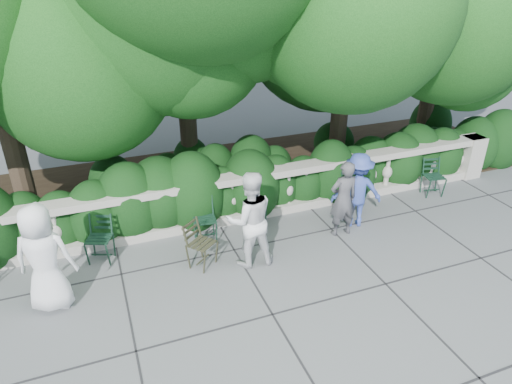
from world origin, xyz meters
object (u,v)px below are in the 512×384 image
object	(u,v)px
person_businessman	(44,258)
person_woman_grey	(343,199)
chair_c	(207,244)
chair_weathered	(210,268)
chair_a	(100,265)
person_older_blue	(357,190)
chair_e	(358,209)
chair_d	(256,229)
person_casual_man	(250,220)
chair_f	(434,198)

from	to	relation	value
person_businessman	person_woman_grey	xyz separation A→B (m)	(5.10, 0.22, -0.11)
chair_c	chair_weathered	distance (m)	0.73
chair_weathered	chair_a	bearing A→B (deg)	117.59
person_woman_grey	person_older_blue	distance (m)	0.48
chair_e	person_businessman	size ratio (longest dim) A/B	0.49
chair_d	person_casual_man	size ratio (longest dim) A/B	0.49
chair_weathered	chair_e	bearing A→B (deg)	-25.64
chair_f	chair_d	bearing A→B (deg)	-170.62
chair_c	person_woman_grey	size ratio (longest dim) A/B	0.56
person_businessman	person_casual_man	world-z (taller)	person_businessman
chair_f	person_older_blue	xyz separation A→B (m)	(-2.25, -0.32, 0.75)
person_woman_grey	chair_c	bearing A→B (deg)	-10.94
person_woman_grey	chair_e	bearing A→B (deg)	-139.11
chair_f	chair_weathered	xyz separation A→B (m)	(-5.33, -0.70, 0.00)
chair_a	person_casual_man	size ratio (longest dim) A/B	0.49
chair_c	chair_f	xyz separation A→B (m)	(5.18, -0.01, 0.00)
chair_weathered	person_older_blue	bearing A→B (deg)	-32.21
chair_weathered	person_older_blue	xyz separation A→B (m)	(3.07, 0.38, 0.75)
chair_f	person_older_blue	world-z (taller)	person_older_blue
person_older_blue	chair_weathered	bearing A→B (deg)	27.14
chair_d	person_casual_man	world-z (taller)	person_casual_man
chair_c	chair_e	xyz separation A→B (m)	(3.32, 0.13, 0.00)
chair_weathered	person_woman_grey	size ratio (longest dim) A/B	0.56
chair_e	person_casual_man	size ratio (longest dim) A/B	0.49
chair_e	chair_f	xyz separation A→B (m)	(1.86, -0.14, 0.00)
chair_d	person_woman_grey	bearing A→B (deg)	-15.76
chair_e	person_woman_grey	size ratio (longest dim) A/B	0.56
chair_c	person_casual_man	bearing A→B (deg)	-49.61
chair_c	chair_e	size ratio (longest dim) A/B	1.00
chair_c	person_casual_man	size ratio (longest dim) A/B	0.49
chair_weathered	chair_f	bearing A→B (deg)	-31.77
chair_e	chair_c	bearing A→B (deg)	160.02
chair_a	chair_weathered	bearing A→B (deg)	-1.09
chair_a	chair_c	xyz separation A→B (m)	(1.90, -0.04, 0.00)
chair_c	chair_d	world-z (taller)	same
chair_f	person_casual_man	bearing A→B (deg)	-158.55
chair_d	chair_weathered	world-z (taller)	same
chair_a	person_woman_grey	size ratio (longest dim) A/B	0.56
person_casual_man	chair_a	bearing A→B (deg)	-13.99
chair_c	person_casual_man	world-z (taller)	person_casual_man
chair_a	person_casual_man	bearing A→B (deg)	3.15
chair_c	chair_f	world-z (taller)	same
chair_weathered	person_businessman	world-z (taller)	person_businessman
chair_weathered	person_businessman	distance (m)	2.61
chair_d	person_businessman	size ratio (longest dim) A/B	0.49
chair_c	person_casual_man	xyz separation A→B (m)	(0.55, -0.80, 0.86)
chair_a	person_businessman	distance (m)	1.37
chair_a	person_woman_grey	world-z (taller)	person_woman_grey
person_woman_grey	person_older_blue	bearing A→B (deg)	-151.68
chair_d	chair_e	size ratio (longest dim) A/B	1.00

